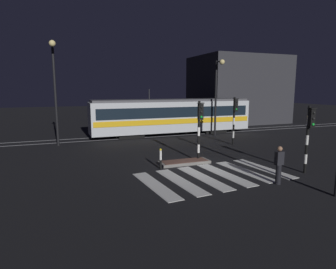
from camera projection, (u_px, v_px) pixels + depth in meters
The scene contains 14 objects.
ground_plane at pixel (199, 168), 15.36m from camera, with size 120.00×120.00×0.00m, color black.
rail_near at pixel (144, 137), 24.92m from camera, with size 80.00×0.12×0.03m, color #59595E.
rail_far at pixel (140, 135), 26.24m from camera, with size 80.00×0.12×0.03m, color #59595E.
crosswalk_zebra at pixel (214, 176), 13.91m from camera, with size 7.23×4.61×0.02m.
traffic_island at pixel (184, 162), 16.21m from camera, with size 2.87×1.01×0.18m.
traffic_light_median_centre at pixel (200, 122), 16.37m from camera, with size 0.36×0.42×3.49m.
traffic_light_corner_far_right at pixel (235, 114), 21.34m from camera, with size 0.36×0.42×3.57m.
traffic_light_corner_near_right at pixel (309, 129), 14.03m from camera, with size 0.36×0.42×3.37m.
street_lamp_trackside_left at pixel (55, 81), 20.45m from camera, with size 0.44×1.21×7.43m.
street_lamp_trackside_right at pixel (217, 88), 25.22m from camera, with size 0.44×1.21×6.64m.
tram at pixel (173, 116), 26.36m from camera, with size 15.02×2.58×4.15m.
pedestrian_waiting_at_kerb at pixel (279, 165), 12.62m from camera, with size 0.36×0.24×1.71m.
bollard_island_edge at pixel (161, 159), 15.05m from camera, with size 0.12×0.12×1.11m.
building_backdrop at pixel (238, 90), 36.28m from camera, with size 10.65×8.00×8.11m, color #2D2D33.
Camera 1 is at (-6.92, -13.29, 4.17)m, focal length 30.80 mm.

